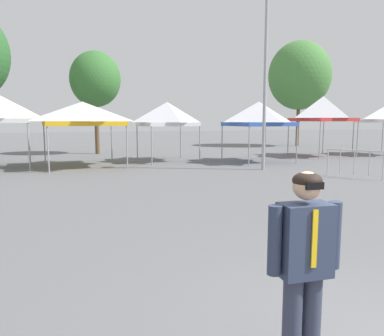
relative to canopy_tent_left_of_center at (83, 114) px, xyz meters
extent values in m
cylinder|color=#9E9EA3|center=(-2.32, -0.89, -1.35)|extent=(0.06, 0.06, 2.27)
cylinder|color=#9E9EA3|center=(-2.52, 2.14, -1.35)|extent=(0.06, 0.06, 2.27)
cylinder|color=#9E9EA3|center=(-1.53, -1.78, -1.42)|extent=(0.06, 0.06, 2.14)
cylinder|color=#9E9EA3|center=(1.78, -1.53, -1.42)|extent=(0.06, 0.06, 2.14)
cylinder|color=#9E9EA3|center=(-1.78, 1.53, -1.42)|extent=(0.06, 0.06, 2.14)
cylinder|color=#9E9EA3|center=(1.53, 1.78, -1.42)|extent=(0.06, 0.06, 2.14)
pyramid|color=white|center=(0.00, 0.00, 0.10)|extent=(3.75, 3.75, 0.90)
cube|color=yellow|center=(0.00, 0.00, -0.45)|extent=(3.71, 3.71, 0.20)
cylinder|color=#9E9EA3|center=(3.19, -0.38, -1.45)|extent=(0.06, 0.06, 2.08)
cylinder|color=#9E9EA3|center=(5.79, -0.18, -1.45)|extent=(0.06, 0.06, 2.08)
cylinder|color=#9E9EA3|center=(2.98, 2.22, -1.45)|extent=(0.06, 0.06, 2.08)
cylinder|color=#9E9EA3|center=(5.59, 2.43, -1.45)|extent=(0.06, 0.06, 2.08)
pyramid|color=white|center=(4.39, 1.02, 0.12)|extent=(2.95, 2.95, 1.06)
cube|color=white|center=(4.39, 1.02, -0.51)|extent=(2.92, 2.92, 0.20)
cylinder|color=#9E9EA3|center=(7.41, -2.53, -1.45)|extent=(0.06, 0.06, 2.08)
cylinder|color=#9E9EA3|center=(10.19, -2.38, -1.45)|extent=(0.06, 0.06, 2.08)
cylinder|color=#9E9EA3|center=(7.25, 0.25, -1.45)|extent=(0.06, 0.06, 2.08)
cylinder|color=#9E9EA3|center=(10.04, 0.41, -1.45)|extent=(0.06, 0.06, 2.08)
pyramid|color=white|center=(8.72, -1.06, 0.12)|extent=(3.09, 3.09, 1.05)
cube|color=#3359B2|center=(8.72, -1.06, -0.50)|extent=(3.06, 3.06, 0.20)
cylinder|color=#9E9EA3|center=(12.67, -1.01, -1.33)|extent=(0.06, 0.06, 2.32)
cylinder|color=#9E9EA3|center=(15.49, -0.83, -1.33)|extent=(0.06, 0.06, 2.32)
cylinder|color=#9E9EA3|center=(12.50, 1.81, -1.33)|extent=(0.06, 0.06, 2.32)
cylinder|color=#9E9EA3|center=(15.32, 1.98, -1.33)|extent=(0.06, 0.06, 2.32)
pyramid|color=white|center=(14.00, 0.49, 0.48)|extent=(3.14, 3.14, 1.30)
cube|color=red|center=(14.00, 0.49, -0.27)|extent=(3.11, 3.11, 0.20)
cylinder|color=#9E9EA3|center=(17.03, 1.16, -1.37)|extent=(0.06, 0.06, 2.24)
cylinder|color=#9E9EA3|center=(19.66, 1.30, -1.37)|extent=(0.06, 0.06, 2.24)
cylinder|color=#33384C|center=(0.73, -15.76, -2.03)|extent=(0.16, 0.16, 0.92)
cylinder|color=#33384C|center=(0.91, -15.77, -2.03)|extent=(0.16, 0.16, 0.92)
cube|color=#2D3851|center=(0.82, -15.77, -1.27)|extent=(0.44, 0.27, 0.60)
cylinder|color=#2D3851|center=(0.55, -15.75, -1.25)|extent=(0.11, 0.11, 0.56)
cylinder|color=#2D3851|center=(1.09, -15.79, -1.25)|extent=(0.11, 0.11, 0.56)
sphere|color=#D8A884|center=(0.82, -15.77, -0.82)|extent=(0.23, 0.23, 0.23)
ellipsoid|color=black|center=(0.82, -15.77, -0.78)|extent=(0.23, 0.23, 0.14)
cube|color=black|center=(0.81, -15.87, -0.81)|extent=(0.15, 0.04, 0.06)
cube|color=yellow|center=(0.81, -15.90, -1.22)|extent=(0.04, 0.02, 0.46)
cylinder|color=#9E9EA3|center=(7.40, -3.87, 1.32)|extent=(0.14, 0.14, 7.61)
cylinder|color=brown|center=(18.06, 8.71, -0.57)|extent=(0.28, 0.28, 3.83)
ellipsoid|color=#47843D|center=(18.06, 8.71, 3.41)|extent=(5.16, 5.16, 5.67)
cylinder|color=brown|center=(1.23, 6.68, -0.73)|extent=(0.28, 0.28, 3.51)
ellipsoid|color=#387233|center=(1.23, 6.68, 2.30)|extent=(3.20, 3.20, 3.52)
cylinder|color=#B7BABF|center=(9.47, -7.08, -1.44)|extent=(1.17, 1.80, 0.05)
cylinder|color=#B7BABF|center=(10.00, -7.92, -1.96)|extent=(0.04, 0.04, 1.05)
cylinder|color=#B7BABF|center=(8.93, -6.24, -1.96)|extent=(0.04, 0.04, 1.05)
cylinder|color=#B7BABF|center=(9.75, -7.52, -1.91)|extent=(0.04, 0.04, 0.92)
cylinder|color=#B7BABF|center=(9.47, -7.08, -1.91)|extent=(0.04, 0.04, 0.92)
cylinder|color=#B7BABF|center=(9.19, -6.64, -1.91)|extent=(0.04, 0.04, 0.92)
camera|label=1|loc=(-1.01, -18.19, -0.31)|focal=34.66mm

